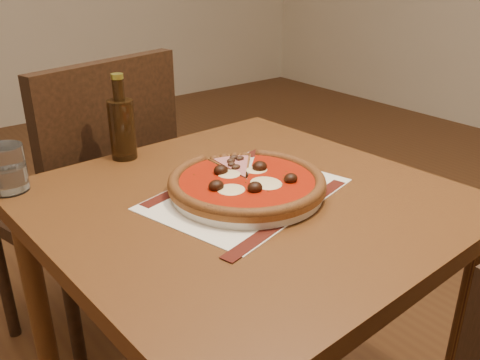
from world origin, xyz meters
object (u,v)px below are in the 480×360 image
pizza (247,181)px  bottle (122,126)px  water_glass (6,169)px  plate (247,189)px  table (246,239)px  chair_far (95,194)px

pizza → bottle: bearing=107.0°
pizza → water_glass: 0.50m
plate → water_glass: water_glass is taller
table → pizza: bearing=41.2°
chair_far → bottle: bearing=73.5°
chair_far → water_glass: (-0.29, -0.29, 0.25)m
chair_far → water_glass: 0.48m
table → bottle: bearing=105.6°
table → chair_far: 0.63m
water_glass → plate: bearing=-40.1°
plate → bottle: (-0.11, 0.35, 0.07)m
pizza → table: bearing=-138.8°
pizza → bottle: (-0.11, 0.35, 0.05)m
chair_far → table: bearing=83.7°
pizza → bottle: bottle is taller
chair_far → plate: chair_far is taller
table → bottle: bottle is taller
water_glass → bottle: size_ratio=0.48×
plate → water_glass: (-0.39, 0.32, 0.04)m
plate → table: bearing=-138.5°
plate → water_glass: 0.51m
table → water_glass: (-0.38, 0.33, 0.15)m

